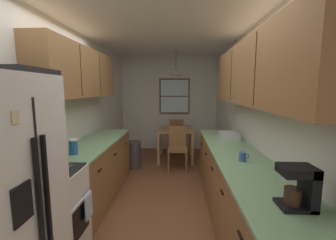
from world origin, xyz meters
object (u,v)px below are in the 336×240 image
object	(u,v)px
trash_bin	(133,155)
microwave_over_range	(24,86)
stove_range	(47,216)
dining_table	(176,134)
storage_canister	(73,147)
mug_by_coffeemaker	(243,157)
coffee_maker	(301,186)
dish_rack	(229,136)
dining_chair_far	(177,134)
dining_chair_near	(177,146)

from	to	relation	value
trash_bin	microwave_over_range	bearing A→B (deg)	-98.69
stove_range	trash_bin	xyz separation A→B (m)	(0.29, 2.67, -0.19)
microwave_over_range	dining_table	size ratio (longest dim) A/B	0.68
dining_table	storage_canister	distance (m)	2.92
storage_canister	mug_by_coffeemaker	bearing A→B (deg)	-4.76
storage_canister	trash_bin	bearing A→B (deg)	81.64
coffee_maker	storage_canister	bearing A→B (deg)	151.50
storage_canister	coffee_maker	size ratio (longest dim) A/B	0.65
mug_by_coffeemaker	dish_rack	bearing A→B (deg)	85.42
stove_range	trash_bin	world-z (taller)	stove_range
dining_table	storage_canister	xyz separation A→B (m)	(-1.20, -2.64, 0.37)
stove_range	storage_canister	bearing A→B (deg)	90.51
microwave_over_range	dining_chair_far	xyz separation A→B (m)	(1.33, 3.92, -1.21)
coffee_maker	dish_rack	world-z (taller)	coffee_maker
stove_range	microwave_over_range	world-z (taller)	microwave_over_range
dining_chair_far	coffee_maker	bearing A→B (deg)	-79.08
stove_range	storage_canister	distance (m)	0.81
stove_range	dining_chair_far	xyz separation A→B (m)	(1.22, 3.92, 0.03)
coffee_maker	mug_by_coffeemaker	size ratio (longest dim) A/B	2.55
stove_range	dining_chair_far	distance (m)	4.11
microwave_over_range	dining_chair_near	distance (m)	3.18
stove_range	dish_rack	xyz separation A→B (m)	(2.05, 1.55, 0.48)
dining_chair_far	dining_chair_near	bearing A→B (deg)	-88.91
trash_bin	storage_canister	size ratio (longest dim) A/B	3.08
microwave_over_range	trash_bin	distance (m)	3.05
coffee_maker	microwave_over_range	bearing A→B (deg)	167.08
stove_range	dining_chair_near	size ratio (longest dim) A/B	1.22
dining_chair_near	microwave_over_range	bearing A→B (deg)	-117.43
storage_canister	stove_range	bearing A→B (deg)	-89.49
microwave_over_range	dish_rack	bearing A→B (deg)	35.61
mug_by_coffeemaker	dish_rack	world-z (taller)	same
dish_rack	microwave_over_range	bearing A→B (deg)	-144.39
trash_bin	dining_chair_near	bearing A→B (deg)	-3.37
storage_canister	dining_table	bearing A→B (deg)	65.54
dining_table	storage_canister	world-z (taller)	storage_canister
coffee_maker	dish_rack	distance (m)	2.05
trash_bin	coffee_maker	bearing A→B (deg)	-60.74
dining_chair_near	dining_chair_far	size ratio (longest dim) A/B	1.00
dining_chair_near	mug_by_coffeemaker	size ratio (longest dim) A/B	8.03
dining_chair_far	trash_bin	world-z (taller)	dining_chair_far
microwave_over_range	dining_chair_near	xyz separation A→B (m)	(1.36, 2.61, -1.21)
mug_by_coffeemaker	storage_canister	bearing A→B (deg)	175.24
dining_chair_near	dining_table	bearing A→B (deg)	94.12
dining_table	dining_chair_near	xyz separation A→B (m)	(0.05, -0.65, -0.12)
trash_bin	storage_canister	xyz separation A→B (m)	(-0.30, -2.04, 0.71)
dining_chair_far	storage_canister	bearing A→B (deg)	-110.37
microwave_over_range	dining_chair_near	world-z (taller)	microwave_over_range
dining_chair_near	dish_rack	size ratio (longest dim) A/B	2.65
dining_table	mug_by_coffeemaker	xyz separation A→B (m)	(0.77, -2.80, 0.33)
stove_range	dining_chair_far	world-z (taller)	stove_range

